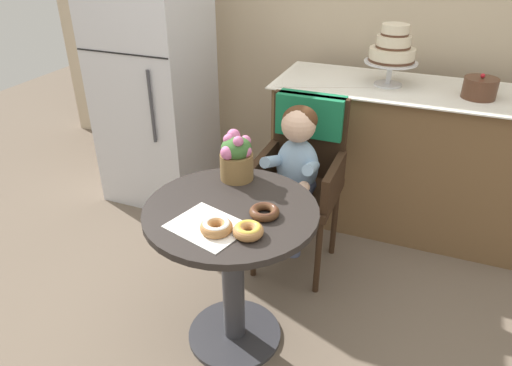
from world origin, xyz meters
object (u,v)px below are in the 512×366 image
Objects in this scene: donut_side at (248,230)px; wicker_chair at (304,157)px; flower_vase at (236,156)px; round_layer_cake at (480,88)px; donut_front at (264,212)px; seated_child at (295,163)px; cafe_table at (232,250)px; donut_mid at (216,226)px; refrigerator at (153,76)px; tiered_cake_stand at (392,50)px.

wicker_chair is at bearing 92.78° from donut_side.
flower_vase is 1.26× the size of round_layer_cake.
donut_front is at bearing -81.76° from wicker_chair.
seated_child is 3.26× the size of flower_vase.
flower_vase is at bearing -105.95° from wicker_chair.
donut_mid is (0.02, -0.17, 0.24)m from cafe_table.
wicker_chair reaches higher than donut_front.
round_layer_cake is at bearing 4.50° from refrigerator.
donut_side is 0.46m from flower_vase.
flower_vase is 1.41m from round_layer_cake.
refrigerator reaches higher than round_layer_cake.
wicker_chair is 1.23m from refrigerator.
round_layer_cake is at bearing 45.85° from flower_vase.
wicker_chair is 0.54m from flower_vase.
donut_mid is at bearing -96.03° from seated_child.
seated_child reaches higher than wicker_chair.
donut_side is (0.04, -0.71, 0.07)m from seated_child.
donut_side is 0.65× the size of round_layer_cake.
donut_side is 1.61m from round_layer_cake.
donut_side is at bearing -47.04° from cafe_table.
donut_side is at bearing -86.62° from seated_child.
donut_front is 0.97× the size of donut_mid.
donut_mid is at bearing -49.95° from refrigerator.
cafe_table is 0.99× the size of seated_child.
refrigerator reaches higher than tiered_cake_stand.
cafe_table is 2.10× the size of tiered_cake_stand.
tiered_cake_stand reaches higher than wicker_chair.
seated_child is at bearing 80.35° from cafe_table.
round_layer_cake is at bearing 54.31° from cafe_table.
round_layer_cake reaches higher than donut_mid.
refrigerator is at bearing 138.52° from flower_vase.
flower_vase is at bearing -118.73° from seated_child.
tiered_cake_stand reaches higher than donut_mid.
donut_side is 0.07× the size of refrigerator.
flower_vase reaches higher than donut_mid.
round_layer_cake reaches higher than donut_side.
tiered_cake_stand is at bearing 174.52° from round_layer_cake.
wicker_chair is at bearing 85.02° from donut_mid.
donut_front is 1.63m from refrigerator.
donut_side is 1.73m from refrigerator.
seated_child is (0.10, 0.57, 0.17)m from cafe_table.
cafe_table is 6.22× the size of donut_side.
flower_vase is (-0.22, 0.39, 0.08)m from donut_side.
seated_child is 6.05× the size of donut_front.
wicker_chair is 7.95× the size of donut_front.
round_layer_cake is (0.80, 0.53, 0.31)m from wicker_chair.
wicker_chair is at bearing -118.91° from tiered_cake_stand.
wicker_chair is 5.37× the size of round_layer_cake.
cafe_table is at bearing -125.69° from round_layer_cake.
donut_mid is 0.70× the size of round_layer_cake.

